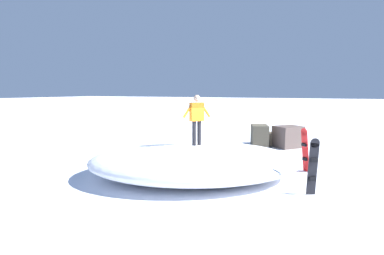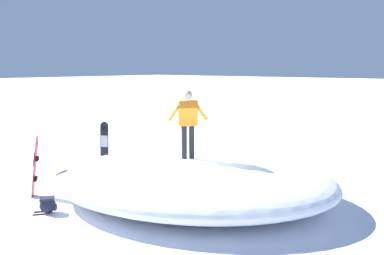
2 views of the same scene
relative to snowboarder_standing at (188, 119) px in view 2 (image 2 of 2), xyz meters
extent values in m
plane|color=white|center=(-0.12, -0.23, -2.21)|extent=(240.00, 240.00, 0.00)
ellipsoid|color=white|center=(-0.09, -0.02, -1.63)|extent=(8.98, 7.88, 1.16)
cylinder|color=black|center=(0.07, 0.08, -0.61)|extent=(0.14, 0.14, 0.87)
cylinder|color=black|center=(-0.07, -0.08, -0.61)|extent=(0.14, 0.14, 0.87)
cube|color=orange|center=(0.00, 0.00, 0.15)|extent=(0.48, 0.51, 0.65)
sphere|color=beige|center=(0.00, 0.00, 0.63)|extent=(0.24, 0.24, 0.24)
cylinder|color=orange|center=(0.22, 0.25, 0.21)|extent=(0.33, 0.36, 0.54)
cylinder|color=orange|center=(-0.22, -0.25, 0.21)|extent=(0.33, 0.36, 0.54)
cube|color=red|center=(3.48, 2.40, -1.43)|extent=(0.37, 0.37, 1.57)
cylinder|color=red|center=(3.41, 2.31, -0.65)|extent=(0.26, 0.23, 0.29)
cube|color=black|center=(3.47, 2.39, -1.15)|extent=(0.23, 0.20, 0.38)
cube|color=black|center=(3.42, 2.33, -1.15)|extent=(0.20, 0.18, 0.12)
cube|color=black|center=(3.47, 2.39, -1.71)|extent=(0.20, 0.18, 0.12)
cube|color=black|center=(3.88, -0.26, -1.41)|extent=(0.32, 0.26, 1.60)
cylinder|color=black|center=(3.91, -0.31, -0.62)|extent=(0.27, 0.17, 0.28)
cube|color=#B2B2B7|center=(3.89, -0.27, -1.13)|extent=(0.23, 0.15, 0.38)
cube|color=black|center=(3.91, -0.31, -1.13)|extent=(0.20, 0.16, 0.11)
cube|color=black|center=(3.89, -0.28, -1.70)|extent=(0.20, 0.16, 0.11)
ellipsoid|color=#1E2333|center=(2.12, 2.83, -2.01)|extent=(0.48, 0.49, 0.40)
ellipsoid|color=#2B3144|center=(2.01, 2.70, -2.07)|extent=(0.26, 0.23, 0.19)
cube|color=#1E2333|center=(2.12, 2.83, -1.84)|extent=(0.40, 0.41, 0.06)
cylinder|color=#1E2333|center=(2.31, 2.94, -2.19)|extent=(0.19, 0.23, 0.04)
cylinder|color=#1E2333|center=(2.17, 3.05, -2.19)|extent=(0.19, 0.23, 0.04)
camera|label=1|loc=(4.27, -9.45, 0.89)|focal=27.56mm
camera|label=2|loc=(-6.05, 7.22, 1.32)|focal=34.46mm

